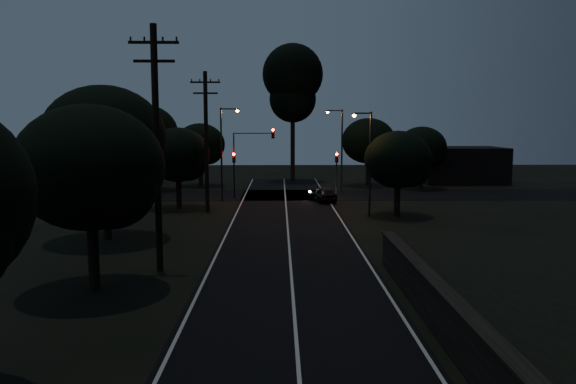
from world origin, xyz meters
name	(u,v)px	position (x,y,z in m)	size (l,w,h in m)	color
road_surface	(287,213)	(0.00, 31.12, 0.01)	(60.00, 70.00, 0.03)	black
utility_pole_mid	(157,145)	(-6.00, 15.00, 5.74)	(2.20, 0.30, 11.00)	black
utility_pole_far	(206,139)	(-6.00, 32.00, 5.48)	(2.20, 0.30, 10.50)	black
tree_left_b	(94,171)	(-7.79, 11.88, 4.84)	(5.87, 5.87, 7.46)	black
tree_left_c	(108,140)	(-10.25, 21.86, 5.72)	(7.01, 7.01, 8.85)	black
tree_left_d	(180,156)	(-8.32, 33.90, 4.13)	(5.02, 5.02, 6.38)	black
tree_far_nw	(202,145)	(-8.81, 49.89, 4.33)	(5.29, 5.29, 6.70)	black
tree_far_w	(146,135)	(-13.76, 45.86, 5.58)	(6.73, 6.73, 8.58)	black
tree_far_ne	(370,142)	(9.20, 49.88, 4.69)	(5.73, 5.73, 7.25)	black
tree_far_e	(424,149)	(14.18, 46.90, 4.12)	(5.01, 5.01, 6.36)	black
tree_right_a	(401,161)	(8.17, 29.90, 4.00)	(4.86, 4.86, 6.17)	black
tall_pine	(293,82)	(1.00, 55.00, 11.34)	(6.92, 6.92, 15.72)	black
building_left	(103,164)	(-20.00, 52.00, 2.20)	(10.00, 8.00, 4.40)	black
building_right	(460,165)	(20.00, 53.00, 2.00)	(9.00, 7.00, 4.00)	black
signal_left	(234,167)	(-4.60, 39.99, 2.84)	(0.28, 0.35, 4.10)	black
signal_right	(337,166)	(4.60, 39.99, 2.84)	(0.28, 0.35, 4.10)	black
signal_mast	(253,150)	(-2.91, 39.99, 4.34)	(3.70, 0.35, 6.25)	black
streetlight_a	(224,147)	(-5.31, 38.00, 4.64)	(1.66, 0.26, 8.00)	black
streetlight_b	(340,145)	(5.31, 44.00, 4.64)	(1.66, 0.26, 8.00)	black
streetlight_c	(368,156)	(5.83, 30.00, 4.35)	(1.46, 0.26, 7.50)	black
car	(323,194)	(3.20, 37.50, 0.65)	(1.53, 3.81, 1.30)	black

